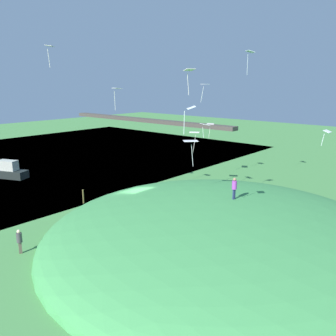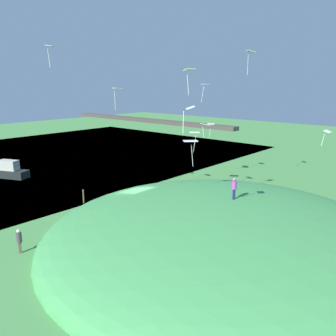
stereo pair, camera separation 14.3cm
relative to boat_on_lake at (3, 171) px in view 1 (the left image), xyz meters
name	(u,v)px [view 1 (the left image)]	position (x,y,z in m)	size (l,w,h in m)	color
ground_plane	(136,212)	(21.25, 2.38, -0.74)	(160.00, 160.00, 0.00)	#468643
grass_hill	(223,240)	(30.39, 2.64, -0.74)	(27.01, 26.78, 5.74)	#3D8B49
bridge_deck_far	(144,120)	(-7.33, 32.23, 3.35)	(42.23, 1.80, 0.70)	#433F38
boat_on_lake	(3,171)	(0.00, 0.00, 0.00)	(6.97, 4.27, 2.50)	black
person_near_shore	(234,186)	(30.40, 3.96, 3.18)	(0.45, 0.45, 1.68)	navy
person_walking_path	(19,238)	(21.10, -8.37, 0.38)	(0.47, 0.47, 1.76)	brown
kite_0	(205,125)	(23.78, 9.32, 6.76)	(1.14, 1.03, 1.35)	white
kite_1	(117,90)	(19.43, 2.19, 10.09)	(0.95, 0.75, 1.93)	silver
kite_2	(205,85)	(21.50, 12.36, 10.44)	(1.09, 0.95, 1.88)	white
kite_3	(189,72)	(26.61, 3.15, 11.49)	(0.75, 0.92, 1.95)	white
kite_4	(191,142)	(26.21, 3.98, 6.03)	(1.39, 1.40, 2.18)	white
kite_5	(190,110)	(31.43, -2.96, 9.24)	(0.79, 0.80, 1.57)	white
kite_6	(194,133)	(21.83, 10.28, 5.67)	(1.25, 1.15, 2.05)	white
kite_7	(327,132)	(34.65, 10.45, 6.93)	(0.55, 0.72, 1.24)	white
kite_8	(50,47)	(17.42, -2.76, 13.37)	(0.96, 0.98, 1.67)	#F1E4CF
kite_9	(250,53)	(26.05, 13.24, 13.46)	(1.20, 1.17, 2.27)	white
kite_10	(210,124)	(20.40, 15.23, 6.06)	(1.28, 1.40, 1.69)	white
mooring_post	(83,196)	(15.71, 0.68, -0.04)	(0.14, 0.14, 1.39)	brown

